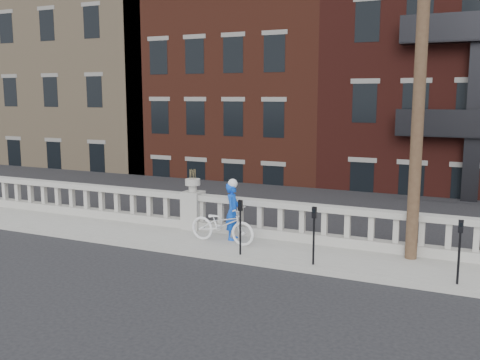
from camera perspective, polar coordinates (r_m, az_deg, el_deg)
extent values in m
plane|color=black|center=(12.76, -13.97, -9.62)|extent=(120.00, 120.00, 0.00)
cube|color=gray|center=(15.08, -6.80, -6.21)|extent=(32.00, 2.20, 0.15)
cube|color=gray|center=(15.81, -5.00, -4.71)|extent=(28.00, 0.34, 0.25)
cube|color=gray|center=(15.64, -5.05, -1.77)|extent=(28.00, 0.34, 0.16)
cube|color=gray|center=(15.72, -5.03, -3.20)|extent=(0.55, 0.55, 1.10)
cylinder|color=gray|center=(15.60, -5.06, -0.87)|extent=(0.24, 0.24, 0.20)
cylinder|color=gray|center=(15.57, -5.07, -0.22)|extent=(0.44, 0.44, 0.18)
cube|color=#605E59|center=(16.94, -4.27, -13.36)|extent=(36.00, 0.50, 5.15)
cube|color=black|center=(37.30, 12.24, -5.58)|extent=(80.00, 44.00, 0.50)
cube|color=#595651|center=(21.45, -3.52, -10.10)|extent=(16.00, 7.00, 4.00)
cube|color=#8E785C|center=(39.10, -14.53, 10.17)|extent=(18.00, 16.00, 20.00)
cube|color=#491F14|center=(31.61, 3.14, 5.34)|extent=(10.00, 14.00, 14.00)
cube|color=black|center=(31.97, 3.25, 18.24)|extent=(10.30, 14.30, 0.30)
cube|color=#3B1410|center=(29.38, 21.68, 5.91)|extent=(10.00, 14.00, 15.50)
cylinder|color=#422D1E|center=(13.09, 18.81, 13.51)|extent=(0.28, 0.28, 10.00)
cylinder|color=black|center=(13.11, 0.03, -5.65)|extent=(0.05, 0.05, 1.10)
cube|color=black|center=(12.95, 0.03, -2.73)|extent=(0.10, 0.08, 0.26)
cube|color=black|center=(12.90, -0.05, -2.60)|extent=(0.06, 0.01, 0.08)
cylinder|color=black|center=(12.47, 7.86, -6.50)|extent=(0.05, 0.05, 1.10)
cube|color=black|center=(12.30, 7.93, -3.45)|extent=(0.10, 0.08, 0.26)
cube|color=black|center=(12.25, 7.87, -3.31)|extent=(0.06, 0.01, 0.08)
cylinder|color=black|center=(11.98, 22.30, -7.75)|extent=(0.05, 0.05, 1.10)
cube|color=black|center=(11.81, 22.50, -4.58)|extent=(0.10, 0.08, 0.26)
cube|color=black|center=(11.76, 22.50, -4.44)|extent=(0.06, 0.01, 0.08)
imported|color=white|center=(14.18, -1.90, -4.75)|extent=(1.92, 0.77, 0.99)
imported|color=blue|center=(14.44, -0.78, -3.35)|extent=(0.46, 0.62, 1.55)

